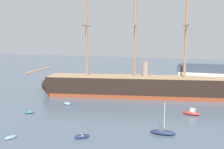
{
  "coord_description": "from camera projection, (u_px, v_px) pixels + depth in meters",
  "views": [
    {
      "loc": [
        20.98,
        -25.56,
        18.75
      ],
      "look_at": [
        -1.55,
        37.75,
        8.95
      ],
      "focal_mm": 42.73,
      "sensor_mm": 36.0,
      "label": 1
    }
  ],
  "objects": [
    {
      "name": "sailboat_mid_right",
      "position": [
        163.0,
        132.0,
        50.8
      ],
      "size": [
        4.9,
        1.52,
        6.37
      ],
      "color": "#1E284C",
      "rests_on": "ground"
    },
    {
      "name": "dinghy_far_left",
      "position": [
        53.0,
        89.0,
        92.7
      ],
      "size": [
        2.48,
        2.25,
        0.55
      ],
      "color": "#236670",
      "rests_on": "ground"
    },
    {
      "name": "dinghy_near_centre",
      "position": [
        82.0,
        136.0,
        49.2
      ],
      "size": [
        3.01,
        2.81,
        0.68
      ],
      "color": "#1E284C",
      "rests_on": "ground"
    },
    {
      "name": "dinghy_foreground_left",
      "position": [
        11.0,
        137.0,
        48.91
      ],
      "size": [
        1.8,
        2.47,
        0.53
      ],
      "color": "#7FB2D6",
      "rests_on": "ground"
    },
    {
      "name": "tall_ship",
      "position": [
        134.0,
        86.0,
        82.11
      ],
      "size": [
        64.33,
        19.83,
        31.3
      ],
      "color": "brown",
      "rests_on": "ground"
    },
    {
      "name": "motorboat_alongside_stern",
      "position": [
        192.0,
        113.0,
        63.48
      ],
      "size": [
        4.2,
        2.28,
        1.68
      ],
      "color": "#B22D28",
      "rests_on": "ground"
    },
    {
      "name": "dinghy_alongside_bow",
      "position": [
        67.0,
        103.0,
        73.17
      ],
      "size": [
        2.86,
        2.22,
        0.62
      ],
      "color": "#7FB2D6",
      "rests_on": "ground"
    },
    {
      "name": "dinghy_distant_centre",
      "position": [
        143.0,
        90.0,
        90.79
      ],
      "size": [
        2.59,
        1.5,
        0.58
      ],
      "color": "#B22D28",
      "rests_on": "ground"
    },
    {
      "name": "dinghy_mid_left",
      "position": [
        30.0,
        112.0,
        64.93
      ],
      "size": [
        2.65,
        2.12,
        0.58
      ],
      "color": "#236670",
      "rests_on": "ground"
    }
  ]
}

